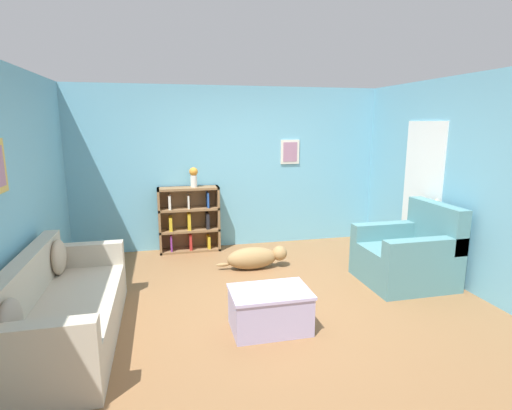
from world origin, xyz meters
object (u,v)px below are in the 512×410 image
bookshelf (189,220)px  recliner_chair (408,255)px  couch (62,311)px  dog (255,258)px  coffee_table (270,308)px  vase (194,176)px

bookshelf → recliner_chair: bookshelf is taller
couch → bookshelf: bearing=61.7°
couch → dog: size_ratio=2.05×
recliner_chair → coffee_table: size_ratio=1.33×
vase → dog: bearing=-53.6°
couch → vase: size_ratio=6.70×
couch → bookshelf: (1.35, 2.50, 0.20)m
recliner_chair → vase: (-2.56, 1.93, 0.86)m
dog → vase: vase is taller
coffee_table → vase: bearing=100.7°
recliner_chair → dog: size_ratio=1.02×
coffee_table → dog: coffee_table is taller
couch → recliner_chair: recliner_chair is taller
bookshelf → coffee_table: 2.80m
couch → dog: 2.64m
recliner_chair → vase: 3.32m
bookshelf → coffee_table: (0.60, -2.73, -0.29)m
vase → bookshelf: bearing=165.7°
bookshelf → vase: (0.09, -0.02, 0.71)m
bookshelf → recliner_chair: 3.30m
bookshelf → vase: vase is taller
couch → coffee_table: couch is taller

